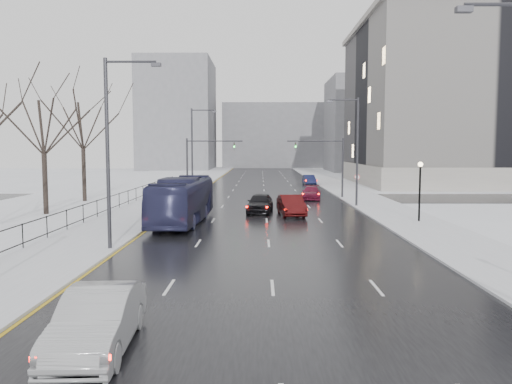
{
  "coord_description": "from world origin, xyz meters",
  "views": [
    {
      "loc": [
        -0.47,
        -5.83,
        5.38
      ],
      "look_at": [
        -0.77,
        27.24,
        2.5
      ],
      "focal_mm": 35.0,
      "sensor_mm": 36.0,
      "label": 1
    }
  ],
  "objects_px": {
    "streetlight_r_mid": "(355,146)",
    "sedan_center_near": "(260,203)",
    "streetlight_l_far": "(194,147)",
    "sedan_right_distant": "(309,180)",
    "streetlight_l_near": "(112,144)",
    "no_uturn_sign": "(357,180)",
    "sedan_right_near": "(291,205)",
    "mast_signal_right": "(333,161)",
    "mast_signal_left": "(197,160)",
    "bus": "(183,200)",
    "tree_park_e": "(85,202)",
    "sedan_left_near": "(98,320)",
    "sedan_right_far": "(311,193)",
    "tree_park_d": "(46,215)",
    "lamppost_r_mid": "(420,183)"
  },
  "relations": [
    {
      "from": "streetlight_l_near",
      "to": "sedan_right_distant",
      "type": "bearing_deg",
      "value": 72.75
    },
    {
      "from": "streetlight_r_mid",
      "to": "bus",
      "type": "height_order",
      "value": "streetlight_r_mid"
    },
    {
      "from": "streetlight_l_far",
      "to": "sedan_right_far",
      "type": "bearing_deg",
      "value": -22.1
    },
    {
      "from": "tree_park_d",
      "to": "sedan_center_near",
      "type": "distance_m",
      "value": 17.39
    },
    {
      "from": "sedan_center_near",
      "to": "no_uturn_sign",
      "type": "bearing_deg",
      "value": 47.35
    },
    {
      "from": "tree_park_e",
      "to": "sedan_center_near",
      "type": "xyz_separation_m",
      "value": [
        17.7,
        -8.46,
        0.87
      ]
    },
    {
      "from": "tree_park_d",
      "to": "sedan_right_far",
      "type": "height_order",
      "value": "tree_park_d"
    },
    {
      "from": "sedan_left_near",
      "to": "sedan_right_distant",
      "type": "height_order",
      "value": "sedan_left_near"
    },
    {
      "from": "sedan_left_near",
      "to": "bus",
      "type": "bearing_deg",
      "value": 89.88
    },
    {
      "from": "mast_signal_right",
      "to": "mast_signal_left",
      "type": "height_order",
      "value": "same"
    },
    {
      "from": "streetlight_l_near",
      "to": "mast_signal_right",
      "type": "height_order",
      "value": "streetlight_l_near"
    },
    {
      "from": "sedan_left_near",
      "to": "tree_park_d",
      "type": "bearing_deg",
      "value": 112.38
    },
    {
      "from": "no_uturn_sign",
      "to": "sedan_right_distant",
      "type": "distance_m",
      "value": 24.25
    },
    {
      "from": "tree_park_d",
      "to": "sedan_center_near",
      "type": "relative_size",
      "value": 2.58
    },
    {
      "from": "mast_signal_right",
      "to": "mast_signal_left",
      "type": "xyz_separation_m",
      "value": [
        -14.65,
        0.0,
        0.0
      ]
    },
    {
      "from": "tree_park_e",
      "to": "streetlight_l_near",
      "type": "height_order",
      "value": "streetlight_l_near"
    },
    {
      "from": "streetlight_l_far",
      "to": "streetlight_l_near",
      "type": "bearing_deg",
      "value": -90.0
    },
    {
      "from": "streetlight_l_near",
      "to": "sedan_center_near",
      "type": "xyz_separation_m",
      "value": [
        7.67,
        15.54,
        -4.75
      ]
    },
    {
      "from": "streetlight_l_far",
      "to": "sedan_right_near",
      "type": "bearing_deg",
      "value": -60.8
    },
    {
      "from": "streetlight_l_far",
      "to": "lamppost_r_mid",
      "type": "bearing_deg",
      "value": -48.94
    },
    {
      "from": "streetlight_l_near",
      "to": "streetlight_l_far",
      "type": "distance_m",
      "value": 32.0
    },
    {
      "from": "sedan_center_near",
      "to": "sedan_right_distant",
      "type": "relative_size",
      "value": 1.1
    },
    {
      "from": "streetlight_l_near",
      "to": "no_uturn_sign",
      "type": "height_order",
      "value": "streetlight_l_near"
    },
    {
      "from": "lamppost_r_mid",
      "to": "sedan_left_near",
      "type": "xyz_separation_m",
      "value": [
        -15.77,
        -23.02,
        -2.09
      ]
    },
    {
      "from": "streetlight_r_mid",
      "to": "sedan_center_near",
      "type": "relative_size",
      "value": 2.06
    },
    {
      "from": "tree_park_e",
      "to": "streetlight_l_far",
      "type": "height_order",
      "value": "streetlight_l_far"
    },
    {
      "from": "tree_park_e",
      "to": "streetlight_r_mid",
      "type": "relative_size",
      "value": 1.35
    },
    {
      "from": "sedan_left_near",
      "to": "sedan_right_far",
      "type": "height_order",
      "value": "sedan_left_near"
    },
    {
      "from": "no_uturn_sign",
      "to": "sedan_right_distant",
      "type": "height_order",
      "value": "no_uturn_sign"
    },
    {
      "from": "streetlight_l_far",
      "to": "sedan_right_distant",
      "type": "bearing_deg",
      "value": 47.12
    },
    {
      "from": "tree_park_e",
      "to": "sedan_right_near",
      "type": "bearing_deg",
      "value": -26.74
    },
    {
      "from": "streetlight_r_mid",
      "to": "sedan_right_far",
      "type": "bearing_deg",
      "value": 115.93
    },
    {
      "from": "tree_park_d",
      "to": "streetlight_r_mid",
      "type": "bearing_deg",
      "value": 13.01
    },
    {
      "from": "streetlight_l_near",
      "to": "bus",
      "type": "bearing_deg",
      "value": 77.88
    },
    {
      "from": "mast_signal_left",
      "to": "tree_park_e",
      "type": "bearing_deg",
      "value": -159.81
    },
    {
      "from": "streetlight_l_far",
      "to": "sedan_right_distant",
      "type": "xyz_separation_m",
      "value": [
        14.93,
        16.08,
        -4.85
      ]
    },
    {
      "from": "tree_park_e",
      "to": "mast_signal_right",
      "type": "bearing_deg",
      "value": 8.9
    },
    {
      "from": "mast_signal_left",
      "to": "no_uturn_sign",
      "type": "bearing_deg",
      "value": -13.6
    },
    {
      "from": "streetlight_r_mid",
      "to": "sedan_center_near",
      "type": "xyz_separation_m",
      "value": [
        -8.67,
        -4.46,
        -4.75
      ]
    },
    {
      "from": "mast_signal_left",
      "to": "sedan_right_distant",
      "type": "xyz_separation_m",
      "value": [
        14.09,
        20.08,
        -3.34
      ]
    },
    {
      "from": "tree_park_e",
      "to": "mast_signal_left",
      "type": "height_order",
      "value": "tree_park_e"
    },
    {
      "from": "streetlight_r_mid",
      "to": "streetlight_l_far",
      "type": "distance_m",
      "value": 20.27
    },
    {
      "from": "tree_park_e",
      "to": "streetlight_l_far",
      "type": "distance_m",
      "value": 14.01
    },
    {
      "from": "no_uturn_sign",
      "to": "sedan_left_near",
      "type": "distance_m",
      "value": 39.59
    },
    {
      "from": "sedan_right_near",
      "to": "streetlight_r_mid",
      "type": "bearing_deg",
      "value": 38.89
    },
    {
      "from": "sedan_right_distant",
      "to": "tree_park_d",
      "type": "bearing_deg",
      "value": -129.71
    },
    {
      "from": "streetlight_r_mid",
      "to": "sedan_left_near",
      "type": "height_order",
      "value": "streetlight_r_mid"
    },
    {
      "from": "tree_park_d",
      "to": "streetlight_l_far",
      "type": "distance_m",
      "value": 21.17
    },
    {
      "from": "no_uturn_sign",
      "to": "sedan_center_near",
      "type": "bearing_deg",
      "value": -138.9
    },
    {
      "from": "lamppost_r_mid",
      "to": "sedan_center_near",
      "type": "distance_m",
      "value": 12.93
    }
  ]
}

